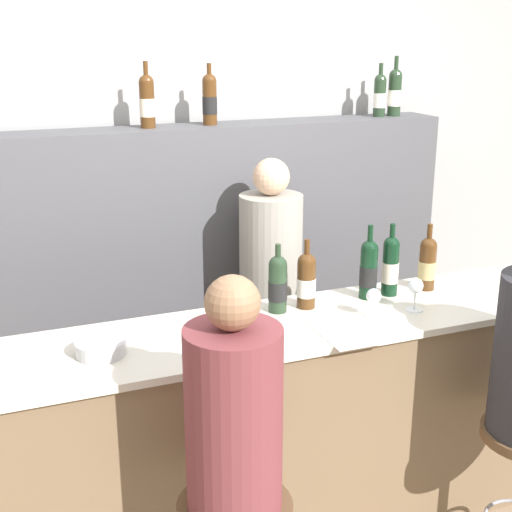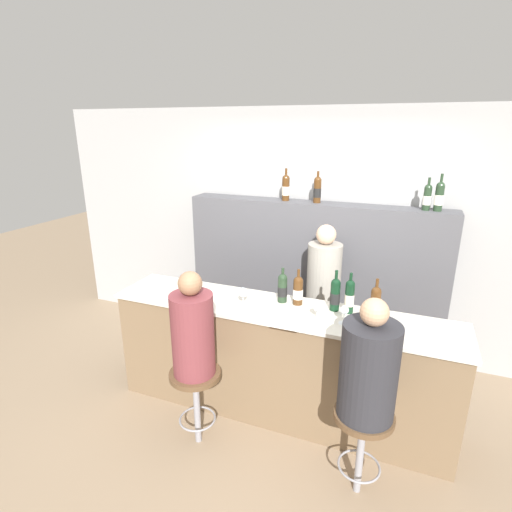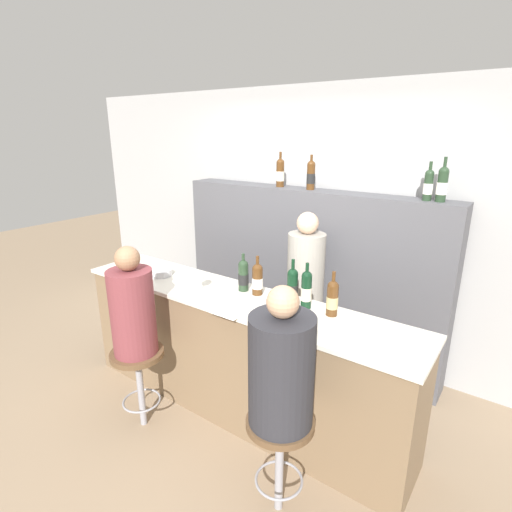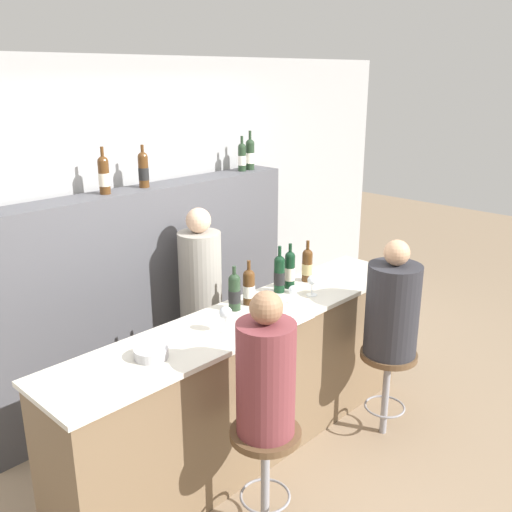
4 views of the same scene
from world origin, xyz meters
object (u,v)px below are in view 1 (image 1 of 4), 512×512
Objects in this scene: wine_bottle_counter_0 at (278,283)px; bartender at (270,315)px; wine_bottle_counter_4 at (427,263)px; metal_bowl at (101,348)px; wine_glass_1 at (374,297)px; wine_glass_0 at (234,311)px; wine_bottle_counter_1 at (306,280)px; wine_bottle_counter_3 at (390,265)px; wine_glass_2 at (415,288)px; guest_seated_left at (234,412)px; wine_bottle_backbar_2 at (380,95)px; wine_bottle_backbar_1 at (210,99)px; wine_bottle_backbar_3 at (395,92)px; wine_bottle_backbar_0 at (147,101)px; wine_bottle_counter_2 at (369,269)px.

wine_bottle_counter_0 is 0.76m from bartender.
metal_bowl is at bearing -174.38° from wine_bottle_counter_4.
wine_glass_1 is 1.12m from metal_bowl.
wine_bottle_counter_1 is at bearing 26.96° from wine_glass_0.
metal_bowl is (-0.78, -0.15, -0.10)m from wine_bottle_counter_0.
bartender is (0.49, 0.81, -0.40)m from wine_glass_0.
wine_glass_2 is (-0.00, -0.21, -0.04)m from wine_bottle_counter_3.
metal_bowl is 0.23× the size of guest_seated_left.
wine_bottle_counter_4 is at bearing -0.00° from wine_bottle_counter_1.
wine_bottle_backbar_1 is at bearing 180.00° from wine_bottle_backbar_2.
wine_glass_0 is (-0.40, -0.21, -0.01)m from wine_bottle_counter_1.
wine_bottle_backbar_2 is at bearing 31.79° from metal_bowl.
wine_bottle_backbar_3 is 1.97m from wine_glass_0.
wine_glass_1 is at bearing -180.00° from wine_glass_2.
wine_bottle_backbar_3 is 1.60m from wine_glass_1.
wine_glass_1 is (-0.20, -0.21, -0.05)m from wine_bottle_counter_3.
wine_bottle_backbar_3 is (1.44, -0.00, 0.00)m from wine_bottle_backbar_0.
bartender is at bearing -157.72° from wine_bottle_backbar_3.
metal_bowl is at bearing -173.55° from wine_bottle_counter_3.
wine_bottle_counter_1 is at bearing 180.00° from wine_bottle_counter_2.
wine_bottle_backbar_1 is (-0.72, 0.98, 0.68)m from wine_bottle_counter_4.
guest_seated_left is (-1.00, -0.50, -0.11)m from wine_glass_2.
wine_bottle_backbar_3 is at bearing 54.25° from wine_bottle_counter_2.
guest_seated_left reaches higher than wine_bottle_counter_0.
wine_bottle_backbar_0 is at bearing 130.93° from wine_bottle_counter_3.
wine_bottle_backbar_1 reaches higher than bartender.
bartender is (-0.92, -0.38, -1.09)m from wine_bottle_backbar_3.
wine_bottle_backbar_2 is 0.89× the size of wine_bottle_backbar_3.
guest_seated_left is (-0.16, -1.68, -0.82)m from wine_bottle_backbar_0.
wine_glass_0 reaches higher than metal_bowl.
wine_bottle_counter_0 is at bearing -73.10° from wine_bottle_backbar_0.
wine_bottle_backbar_3 reaches higher than metal_bowl.
wine_bottle_backbar_0 is 1.10× the size of wine_bottle_backbar_2.
wine_glass_1 is 0.95m from guest_seated_left.
wine_glass_1 is 0.90m from bartender.
bartender is at bearing 58.64° from wine_glass_0.
wine_bottle_counter_3 reaches higher than wine_bottle_counter_4.
wine_glass_1 is (-0.09, -0.21, -0.05)m from wine_bottle_counter_2.
guest_seated_left reaches higher than wine_glass_2.
wine_bottle_backbar_2 reaches higher than wine_bottle_counter_4.
wine_bottle_counter_2 is at bearing -70.04° from bartender.
wine_bottle_counter_0 is at bearing 10.95° from metal_bowl.
wine_bottle_counter_3 is 1.76× the size of metal_bowl.
wine_glass_1 is at bearing -120.55° from wine_bottle_backbar_2.
wine_bottle_backbar_3 is (0.10, 0.00, 0.01)m from wine_bottle_backbar_2.
wine_bottle_backbar_2 is 2.27m from metal_bowl.
wine_bottle_counter_2 is 1.38m from wine_bottle_backbar_3.
wine_bottle_counter_3 is 0.21m from wine_glass_2.
wine_bottle_counter_2 is 0.24m from wine_glass_2.
wine_bottle_backbar_0 is 1.45m from metal_bowl.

